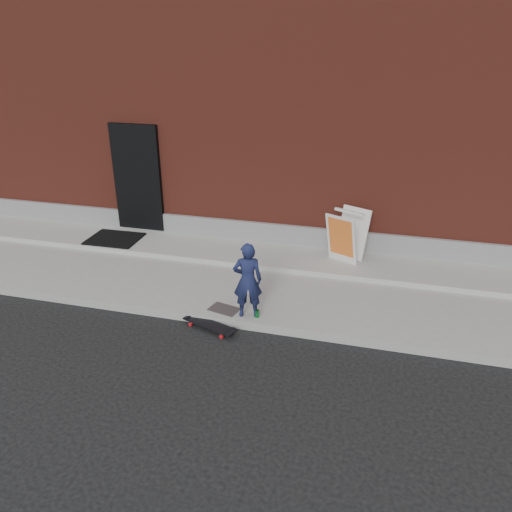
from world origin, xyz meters
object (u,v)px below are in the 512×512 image
(pizza_sign, at_px, (347,236))
(soda_can, at_px, (257,314))
(child, at_px, (248,280))
(skateboard, at_px, (210,325))

(pizza_sign, bearing_deg, soda_can, -116.38)
(pizza_sign, bearing_deg, child, -119.61)
(soda_can, bearing_deg, pizza_sign, 63.62)
(child, distance_m, skateboard, 0.92)
(child, height_order, skateboard, child)
(soda_can, bearing_deg, child, 173.30)
(skateboard, xyz_separation_m, soda_can, (0.68, 0.30, 0.13))
(skateboard, bearing_deg, soda_can, 23.86)
(child, height_order, soda_can, child)
(skateboard, relative_size, soda_can, 7.37)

